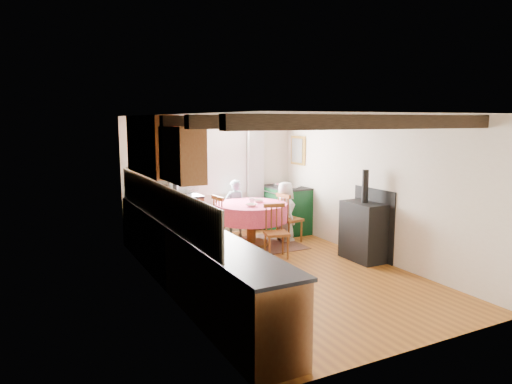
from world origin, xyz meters
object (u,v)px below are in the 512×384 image
child_right (285,211)px  cup (252,201)px  chair_right (290,217)px  cast_iron_stove (364,215)px  child_far (235,208)px  dining_table (251,225)px  chair_left (210,224)px  chair_near (276,231)px  aga_range (286,209)px

child_right → cup: child_right is taller
chair_right → cast_iron_stove: (0.47, -1.58, 0.29)m
child_far → child_right: 1.04m
dining_table → chair_right: (0.80, -0.06, 0.07)m
cast_iron_stove → child_right: cast_iron_stove is taller
chair_left → child_right: bearing=82.9°
chair_near → child_far: 1.65m
cast_iron_stove → child_right: bearing=106.6°
dining_table → child_far: 0.81m
dining_table → child_far: size_ratio=1.15×
chair_near → child_right: (0.72, 0.92, 0.12)m
cast_iron_stove → chair_left: bearing=140.1°
chair_right → aga_range: aga_range is taller
cast_iron_stove → child_far: 2.74m
chair_right → child_right: size_ratio=0.83×
dining_table → chair_right: chair_right is taller
aga_range → child_right: bearing=-122.2°
chair_right → child_far: (-0.77, 0.85, 0.10)m
aga_range → cast_iron_stove: 2.35m
chair_left → cup: 0.89m
chair_near → child_right: child_right is taller
aga_range → child_right: (-0.40, -0.63, 0.09)m
chair_right → child_far: size_ratio=0.82×
child_far → cup: (-0.01, -0.79, 0.27)m
cup → cast_iron_stove: bearing=-52.5°
chair_right → cup: bearing=77.5°
cast_iron_stove → child_far: bearing=117.2°
chair_near → aga_range: 1.91m
chair_near → child_far: (-0.02, 1.65, 0.12)m
aga_range → child_far: child_far is taller
cast_iron_stove → cup: (-1.26, 1.64, 0.09)m
chair_right → cup: chair_right is taller
cast_iron_stove → cup: size_ratio=14.50×
chair_near → cast_iron_stove: (1.23, -0.78, 0.30)m
chair_near → chair_right: size_ratio=0.96×
chair_left → aga_range: 2.05m
dining_table → chair_right: 0.81m
child_right → chair_left: bearing=98.2°
chair_left → chair_right: (1.59, -0.14, -0.01)m
chair_left → child_right: child_right is taller
chair_right → aga_range: size_ratio=0.89×
chair_near → chair_right: 1.10m
dining_table → cast_iron_stove: 2.11m
chair_near → chair_left: (-0.84, 0.95, 0.03)m
chair_near → aga_range: (1.12, 1.55, 0.03)m
aga_range → dining_table: bearing=-149.3°
chair_near → aga_range: aga_range is taller
cast_iron_stove → aga_range: bearing=92.7°
dining_table → aga_range: (1.16, 0.69, 0.09)m
dining_table → cup: cup is taller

